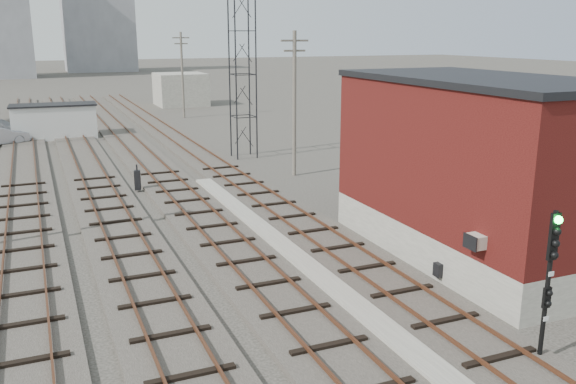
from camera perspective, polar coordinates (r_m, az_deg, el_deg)
ground at (r=68.06m, az=-15.44°, el=6.63°), size 320.00×320.00×0.00m
track_right at (r=48.06m, az=-9.07°, el=3.98°), size 3.20×90.00×0.39m
track_mid_right at (r=47.29m, az=-13.78°, el=3.57°), size 3.20×90.00×0.39m
track_mid_left at (r=46.85m, az=-18.61°, el=3.12°), size 3.20×90.00×0.39m
track_left at (r=46.76m, az=-23.49°, el=2.65°), size 3.20×90.00×0.39m
platform_curb at (r=24.43m, az=0.70°, el=-6.20°), size 0.90×28.00×0.26m
brick_building at (r=25.40m, az=17.24°, el=2.18°), size 6.54×12.20×7.22m
lattice_tower at (r=44.27m, az=-4.30°, el=12.86°), size 1.60×1.60×15.00m
utility_pole_right_a at (r=38.28m, az=0.60°, el=8.58°), size 1.80×0.24×9.00m
utility_pole_right_b at (r=66.79m, az=-9.86°, el=10.94°), size 1.80×0.24×9.00m
apartment_right at (r=157.87m, az=-17.41°, el=15.47°), size 16.00×12.00×26.00m
shed_right at (r=79.22m, az=-10.01°, el=9.44°), size 6.00×6.00×4.00m
signal_mast at (r=17.82m, az=23.29°, el=-7.05°), size 0.40×0.42×4.34m
switch_stand at (r=35.90m, az=-13.90°, el=1.11°), size 0.42×0.42×1.48m
site_trailer at (r=56.64m, az=-21.01°, el=6.22°), size 7.17×3.33×2.97m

